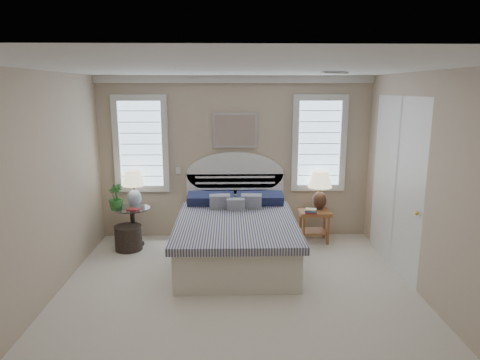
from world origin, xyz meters
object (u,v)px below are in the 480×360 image
object	(u,v)px
bed	(236,234)
lamp_right	(320,186)
nightstand_right	(314,219)
side_table_left	(133,222)
floor_pot	(128,238)
lamp_left	(134,184)

from	to	relation	value
bed	lamp_right	xyz separation A→B (m)	(1.40, 0.81, 0.54)
bed	nightstand_right	distance (m)	1.47
bed	nightstand_right	xyz separation A→B (m)	(1.30, 0.69, 0.00)
side_table_left	lamp_right	world-z (taller)	lamp_right
side_table_left	lamp_right	xyz separation A→B (m)	(3.05, 0.22, 0.54)
floor_pot	nightstand_right	bearing A→B (deg)	5.54
lamp_left	lamp_right	size ratio (longest dim) A/B	0.92
bed	lamp_left	size ratio (longest dim) A/B	3.82
side_table_left	lamp_left	size ratio (longest dim) A/B	1.06
side_table_left	nightstand_right	xyz separation A→B (m)	(2.95, 0.10, -0.00)
side_table_left	lamp_right	distance (m)	3.10
bed	floor_pot	world-z (taller)	bed
bed	nightstand_right	size ratio (longest dim) A/B	4.29
lamp_left	nightstand_right	bearing A→B (deg)	-0.08
bed	side_table_left	bearing A→B (deg)	160.26
bed	side_table_left	distance (m)	1.75
bed	lamp_right	world-z (taller)	bed
bed	lamp_right	distance (m)	1.70
lamp_right	bed	bearing A→B (deg)	-149.82
floor_pot	side_table_left	bearing A→B (deg)	77.84
lamp_right	nightstand_right	bearing A→B (deg)	-129.18
nightstand_right	lamp_right	world-z (taller)	lamp_right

